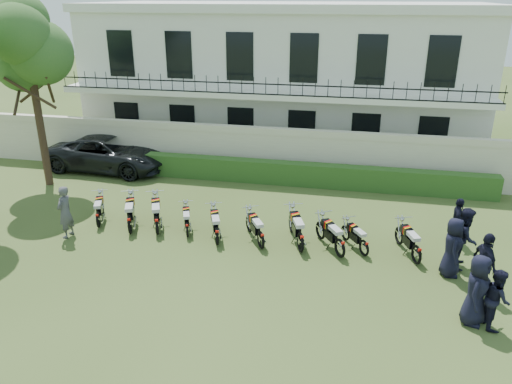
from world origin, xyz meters
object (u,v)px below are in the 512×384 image
(motorcycle_3, at_px, (187,226))
(motorcycle_2, at_px, (157,221))
(officer_1, at_px, (496,298))
(suv, at_px, (109,153))
(motorcycle_5, at_px, (261,236))
(officer_0, at_px, (477,290))
(motorcycle_7, at_px, (340,244))
(officer_2, at_px, (485,264))
(motorcycle_6, at_px, (301,238))
(inspector, at_px, (65,212))
(officer_3, at_px, (452,247))
(motorcycle_1, at_px, (129,220))
(motorcycle_4, at_px, (217,232))
(motorcycle_8, at_px, (364,244))
(motorcycle_0, at_px, (98,216))
(officer_5, at_px, (457,221))
(officer_4, at_px, (465,238))
(motorcycle_9, at_px, (417,250))

(motorcycle_3, bearing_deg, motorcycle_2, 162.63)
(motorcycle_3, xyz_separation_m, officer_1, (9.19, -3.09, 0.38))
(motorcycle_3, height_order, suv, suv)
(motorcycle_5, distance_m, officer_0, 6.67)
(motorcycle_7, distance_m, officer_2, 4.17)
(motorcycle_3, relative_size, motorcycle_5, 0.95)
(officer_0, bearing_deg, officer_1, -74.58)
(motorcycle_3, bearing_deg, motorcycle_7, -24.81)
(motorcycle_6, bearing_deg, motorcycle_2, 158.06)
(inspector, xyz_separation_m, officer_3, (12.54, 0.09, -0.01))
(officer_1, distance_m, officer_3, 2.48)
(motorcycle_1, relative_size, inspector, 1.06)
(motorcycle_1, height_order, motorcycle_4, motorcycle_1)
(motorcycle_3, xyz_separation_m, motorcycle_6, (3.95, -0.28, 0.11))
(motorcycle_3, bearing_deg, suv, 114.03)
(motorcycle_8, bearing_deg, motorcycle_0, 146.34)
(motorcycle_4, relative_size, motorcycle_7, 1.04)
(officer_1, distance_m, officer_5, 4.58)
(motorcycle_3, distance_m, motorcycle_5, 2.67)
(motorcycle_0, relative_size, officer_5, 1.08)
(motorcycle_1, height_order, officer_4, officer_4)
(officer_3, bearing_deg, officer_1, -161.52)
(motorcycle_9, height_order, officer_0, officer_0)
(inspector, bearing_deg, officer_0, 83.87)
(officer_5, bearing_deg, motorcycle_9, 148.25)
(motorcycle_0, bearing_deg, motorcycle_1, -31.94)
(motorcycle_5, height_order, officer_4, officer_4)
(motorcycle_6, xyz_separation_m, officer_5, (5.00, 1.76, 0.27))
(officer_2, bearing_deg, motorcycle_5, 61.89)
(motorcycle_1, height_order, motorcycle_7, motorcycle_1)
(motorcycle_4, distance_m, officer_5, 8.01)
(officer_2, bearing_deg, motorcycle_2, 64.40)
(motorcycle_5, height_order, motorcycle_7, motorcycle_7)
(motorcycle_1, xyz_separation_m, officer_4, (10.96, 0.10, 0.44))
(motorcycle_1, distance_m, motorcycle_5, 4.69)
(motorcycle_7, bearing_deg, motorcycle_5, 146.80)
(inspector, height_order, officer_4, officer_4)
(officer_2, relative_size, officer_5, 1.14)
(motorcycle_4, bearing_deg, motorcycle_5, -18.83)
(motorcycle_6, distance_m, motorcycle_9, 3.61)
(motorcycle_2, bearing_deg, inspector, 170.57)
(motorcycle_8, height_order, motorcycle_9, motorcycle_9)
(motorcycle_2, height_order, motorcycle_9, motorcycle_2)
(motorcycle_1, xyz_separation_m, suv, (-3.92, 6.19, 0.28))
(motorcycle_0, xyz_separation_m, suv, (-2.59, 5.96, 0.34))
(motorcycle_2, xyz_separation_m, suv, (-4.89, 6.07, 0.27))
(motorcycle_7, bearing_deg, motorcycle_2, 145.45)
(motorcycle_0, distance_m, officer_2, 12.68)
(motorcycle_1, xyz_separation_m, officer_5, (10.99, 1.67, 0.28))
(motorcycle_7, bearing_deg, inspector, 150.91)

